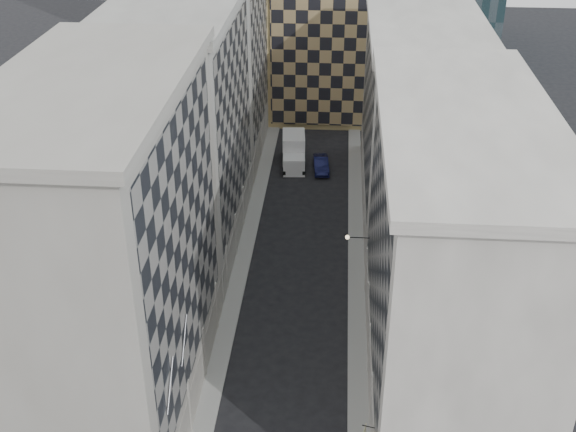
% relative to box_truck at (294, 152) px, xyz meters
% --- Properties ---
extents(sidewalk_west, '(1.50, 100.00, 0.15)m').
position_rel_box_truck_xyz_m(sidewalk_west, '(-3.31, -20.35, -1.44)').
color(sidewalk_west, '#969791').
rests_on(sidewalk_west, ground).
extents(sidewalk_east, '(1.50, 100.00, 0.15)m').
position_rel_box_truck_xyz_m(sidewalk_east, '(7.19, -20.35, -1.44)').
color(sidewalk_east, '#969791').
rests_on(sidewalk_east, ground).
extents(bldg_left_a, '(10.80, 22.80, 23.70)m').
position_rel_box_truck_xyz_m(bldg_left_a, '(-8.94, -39.35, 10.31)').
color(bldg_left_a, gray).
rests_on(bldg_left_a, ground).
extents(bldg_left_b, '(10.80, 22.80, 22.70)m').
position_rel_box_truck_xyz_m(bldg_left_b, '(-8.94, -17.35, 9.81)').
color(bldg_left_b, gray).
rests_on(bldg_left_b, ground).
extents(bldg_left_c, '(10.80, 22.80, 21.70)m').
position_rel_box_truck_xyz_m(bldg_left_c, '(-8.94, 4.65, 9.31)').
color(bldg_left_c, gray).
rests_on(bldg_left_c, ground).
extents(bldg_right_a, '(10.80, 26.80, 20.70)m').
position_rel_box_truck_xyz_m(bldg_right_a, '(12.82, -35.35, 8.81)').
color(bldg_right_a, '#AAA59C').
rests_on(bldg_right_a, ground).
extents(bldg_right_b, '(10.80, 28.80, 19.70)m').
position_rel_box_truck_xyz_m(bldg_right_b, '(12.83, -8.35, 8.33)').
color(bldg_right_b, '#AAA59C').
rests_on(bldg_right_b, ground).
extents(tan_block, '(16.80, 14.80, 18.80)m').
position_rel_box_truck_xyz_m(tan_block, '(3.94, 17.54, 7.92)').
color(tan_block, tan).
rests_on(tan_block, ground).
extents(flagpoles_left, '(0.10, 6.33, 2.33)m').
position_rel_box_truck_xyz_m(flagpoles_left, '(-3.96, -44.35, 6.48)').
color(flagpoles_left, gray).
rests_on(flagpoles_left, ground).
extents(bracket_lamp, '(1.98, 0.36, 0.36)m').
position_rel_box_truck_xyz_m(bracket_lamp, '(6.32, -26.35, 4.68)').
color(bracket_lamp, black).
rests_on(bracket_lamp, ground).
extents(box_truck, '(3.06, 6.53, 3.48)m').
position_rel_box_truck_xyz_m(box_truck, '(0.00, 0.00, 0.00)').
color(box_truck, white).
rests_on(box_truck, ground).
extents(dark_car, '(2.12, 4.88, 1.56)m').
position_rel_box_truck_xyz_m(dark_car, '(3.25, -1.47, -0.73)').
color(dark_car, '#10143D').
rests_on(dark_car, ground).
extents(shop_sign, '(0.77, 0.67, 0.75)m').
position_rel_box_truck_xyz_m(shop_sign, '(7.36, -44.95, 2.32)').
color(shop_sign, black).
rests_on(shop_sign, ground).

